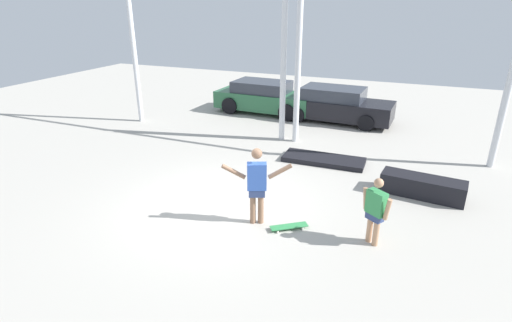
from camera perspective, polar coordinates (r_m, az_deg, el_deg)
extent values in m
plane|color=#B2ADA3|center=(9.78, -5.33, -6.61)|extent=(36.00, 36.00, 0.00)
cylinder|color=#8C664C|center=(8.92, -0.46, -6.45)|extent=(0.13, 0.13, 0.84)
cylinder|color=#8C664C|center=(8.92, 0.69, -6.44)|extent=(0.13, 0.13, 0.84)
cube|color=navy|center=(8.76, 0.12, -4.45)|extent=(0.40, 0.32, 0.18)
cube|color=#3359B2|center=(8.60, 0.12, -2.21)|extent=(0.47, 0.36, 0.61)
sphere|color=#8C664C|center=(8.39, 0.12, 1.07)|extent=(0.23, 0.23, 0.23)
cylinder|color=#8C664C|center=(8.56, -3.22, -1.52)|extent=(0.53, 0.30, 0.36)
cylinder|color=#8C664C|center=(8.57, 3.45, -1.48)|extent=(0.53, 0.30, 0.36)
cube|color=#338C4C|center=(8.88, 4.74, -9.26)|extent=(0.80, 0.66, 0.01)
cylinder|color=silver|center=(9.07, 6.24, -8.90)|extent=(0.06, 0.06, 0.05)
cylinder|color=silver|center=(8.90, 6.71, -9.59)|extent=(0.06, 0.06, 0.05)
cylinder|color=silver|center=(8.92, 2.76, -9.39)|extent=(0.06, 0.06, 0.05)
cylinder|color=silver|center=(8.74, 3.16, -10.11)|extent=(0.06, 0.06, 0.05)
cube|color=black|center=(11.02, 22.67, -3.40)|extent=(2.09, 0.87, 0.52)
cube|color=black|center=(12.53, 9.63, 0.20)|extent=(2.50, 0.98, 0.15)
cylinder|color=silver|center=(16.79, -16.99, 14.33)|extent=(0.20, 0.20, 5.37)
cylinder|color=silver|center=(13.81, 3.94, 13.72)|extent=(0.20, 0.20, 5.37)
cylinder|color=silver|center=(13.66, 6.03, 13.56)|extent=(0.20, 0.20, 5.37)
cylinder|color=silver|center=(13.31, 32.63, 10.06)|extent=(0.20, 0.20, 5.37)
cube|color=#28603D|center=(17.79, 1.33, 8.67)|extent=(4.38, 1.88, 0.72)
cube|color=#2D333D|center=(17.73, 0.83, 10.59)|extent=(2.43, 1.66, 0.47)
cylinder|color=black|center=(18.12, 6.30, 8.14)|extent=(0.72, 0.25, 0.71)
cylinder|color=black|center=(16.61, 4.42, 6.93)|extent=(0.72, 0.25, 0.71)
cylinder|color=black|center=(19.11, -1.38, 9.00)|extent=(0.72, 0.25, 0.71)
cylinder|color=black|center=(17.69, -3.76, 7.89)|extent=(0.72, 0.25, 0.71)
cube|color=black|center=(16.83, 11.42, 7.37)|extent=(4.53, 1.91, 0.72)
cube|color=#2D333D|center=(16.73, 10.98, 9.46)|extent=(2.52, 1.67, 0.49)
cylinder|color=black|center=(17.42, 16.47, 6.63)|extent=(0.62, 0.25, 0.61)
cylinder|color=black|center=(15.85, 15.44, 5.25)|extent=(0.62, 0.25, 0.61)
cylinder|color=black|center=(18.01, 7.76, 7.83)|extent=(0.62, 0.25, 0.61)
cylinder|color=black|center=(16.50, 5.98, 6.59)|extent=(0.62, 0.25, 0.61)
cylinder|color=tan|center=(8.54, 16.81, -9.47)|extent=(0.12, 0.12, 0.69)
cylinder|color=tan|center=(8.63, 15.96, -9.02)|extent=(0.12, 0.12, 0.69)
cube|color=navy|center=(8.44, 16.59, -7.57)|extent=(0.39, 0.35, 0.15)
cube|color=#338C4C|center=(8.30, 16.82, -5.73)|extent=(0.44, 0.39, 0.50)
sphere|color=tan|center=(8.12, 17.15, -3.03)|extent=(0.19, 0.19, 0.19)
cylinder|color=tan|center=(8.16, 18.27, -6.60)|extent=(0.18, 0.16, 0.47)
cylinder|color=tan|center=(8.47, 15.39, -5.18)|extent=(0.18, 0.16, 0.47)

